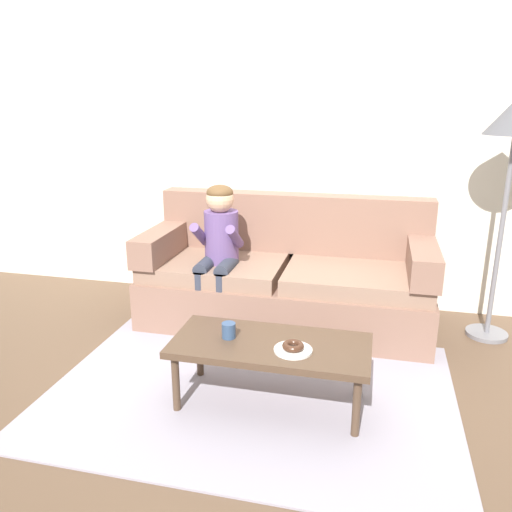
{
  "coord_description": "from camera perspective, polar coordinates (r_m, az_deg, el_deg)",
  "views": [
    {
      "loc": [
        0.67,
        -2.89,
        1.7
      ],
      "look_at": [
        -0.14,
        0.45,
        0.65
      ],
      "focal_mm": 35.82,
      "sensor_mm": 36.0,
      "label": 1
    }
  ],
  "objects": [
    {
      "name": "person_child",
      "position": [
        3.85,
        -4.21,
        1.45
      ],
      "size": [
        0.34,
        0.58,
        1.1
      ],
      "color": "#664C84",
      "rests_on": "ground"
    },
    {
      "name": "toy_controller",
      "position": [
        3.43,
        8.47,
        -12.42
      ],
      "size": [
        0.23,
        0.09,
        0.05
      ],
      "rotation": [
        0.0,
        0.0,
        0.08
      ],
      "color": "gold",
      "rests_on": "ground"
    },
    {
      "name": "mug",
      "position": [
        2.96,
        -3.07,
        -8.3
      ],
      "size": [
        0.08,
        0.08,
        0.09
      ],
      "primitive_type": "cylinder",
      "color": "#334C72",
      "rests_on": "coffee_table"
    },
    {
      "name": "ground",
      "position": [
        3.42,
        0.46,
        -12.83
      ],
      "size": [
        10.0,
        10.0,
        0.0
      ],
      "primitive_type": "plane",
      "color": "brown"
    },
    {
      "name": "donut",
      "position": [
        2.81,
        4.17,
        -9.98
      ],
      "size": [
        0.16,
        0.16,
        0.04
      ],
      "primitive_type": "torus",
      "rotation": [
        0.0,
        0.0,
        0.41
      ],
      "color": "#422619",
      "rests_on": "plate"
    },
    {
      "name": "wall_back",
      "position": [
        4.35,
        4.78,
        13.0
      ],
      "size": [
        8.0,
        0.1,
        2.8
      ],
      "primitive_type": "cube",
      "color": "silver",
      "rests_on": "ground"
    },
    {
      "name": "coffee_table",
      "position": [
        2.94,
        1.62,
        -10.33
      ],
      "size": [
        1.12,
        0.52,
        0.39
      ],
      "color": "#4C3828",
      "rests_on": "ground"
    },
    {
      "name": "plate",
      "position": [
        2.83,
        4.15,
        -10.43
      ],
      "size": [
        0.21,
        0.21,
        0.01
      ],
      "primitive_type": "cylinder",
      "color": "white",
      "rests_on": "coffee_table"
    },
    {
      "name": "couch",
      "position": [
        4.03,
        3.42,
        -2.61
      ],
      "size": [
        2.2,
        0.9,
        0.98
      ],
      "color": "#846051",
      "rests_on": "ground"
    },
    {
      "name": "area_rug",
      "position": [
        3.21,
        -0.59,
        -14.9
      ],
      "size": [
        2.41,
        1.72,
        0.01
      ],
      "primitive_type": "cube",
      "color": "#9993A3",
      "rests_on": "ground"
    }
  ]
}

